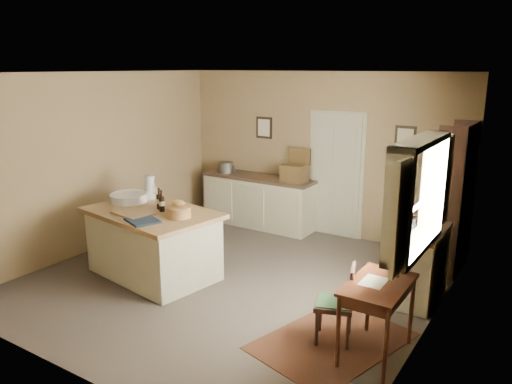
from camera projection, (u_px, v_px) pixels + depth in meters
ground at (233, 280)px, 6.65m from camera, size 5.00×5.00×0.00m
wall_back at (318, 154)px, 8.36m from camera, size 5.00×0.10×2.70m
wall_front at (63, 237)px, 4.28m from camera, size 5.00×0.10×2.70m
wall_left at (98, 162)px, 7.63m from camera, size 0.10×5.00×2.70m
wall_right at (434, 212)px, 5.01m from camera, size 0.10×5.00×2.70m
ceiling at (230, 73)px, 5.99m from camera, size 5.00×5.00×0.00m
door at (336, 173)px, 8.23m from camera, size 0.97×0.06×2.11m
framed_prints at (329, 133)px, 8.15m from camera, size 2.82×0.02×0.38m
window at (423, 196)px, 4.84m from camera, size 0.25×1.99×1.12m
work_island at (153, 241)px, 6.73m from camera, size 1.94×1.42×1.20m
sideboard at (259, 199)px, 8.84m from camera, size 2.06×0.59×1.18m
rug at (332, 341)px, 5.18m from camera, size 1.48×1.83×0.01m
writing_desk at (378, 292)px, 4.78m from camera, size 0.54×0.88×0.82m
desk_chair at (334, 304)px, 5.10m from camera, size 0.48×0.48×0.82m
right_cabinet at (418, 263)px, 6.03m from camera, size 0.54×0.97×0.99m
shelving_unit at (457, 198)px, 6.80m from camera, size 0.35×0.92×2.05m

